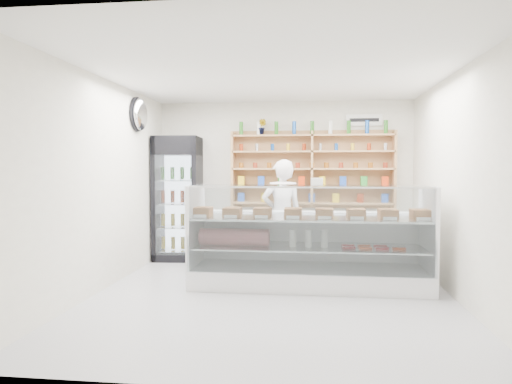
# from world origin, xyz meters

# --- Properties ---
(room) EXTENTS (5.00, 5.00, 5.00)m
(room) POSITION_xyz_m (0.00, 0.00, 1.40)
(room) COLOR #AFAEB3
(room) RESTS_ON ground
(display_counter) EXTENTS (3.18, 0.95, 1.39)m
(display_counter) POSITION_xyz_m (0.45, 0.50, 0.37)
(display_counter) COLOR white
(display_counter) RESTS_ON floor
(shop_worker) EXTENTS (0.73, 0.59, 1.75)m
(shop_worker) POSITION_xyz_m (0.03, 1.46, 0.87)
(shop_worker) COLOR silver
(shop_worker) RESTS_ON floor
(drinks_cooler) EXTENTS (0.83, 0.81, 2.16)m
(drinks_cooler) POSITION_xyz_m (-1.85, 2.13, 1.08)
(drinks_cooler) COLOR black
(drinks_cooler) RESTS_ON floor
(wall_shelving) EXTENTS (2.84, 0.28, 1.33)m
(wall_shelving) POSITION_xyz_m (0.50, 2.34, 1.59)
(wall_shelving) COLOR tan
(wall_shelving) RESTS_ON back_wall
(potted_plant) EXTENTS (0.19, 0.17, 0.28)m
(potted_plant) POSITION_xyz_m (-0.38, 2.34, 2.34)
(potted_plant) COLOR #1E6626
(potted_plant) RESTS_ON wall_shelving
(security_mirror) EXTENTS (0.15, 0.50, 0.50)m
(security_mirror) POSITION_xyz_m (-2.17, 1.20, 2.45)
(security_mirror) COLOR silver
(security_mirror) RESTS_ON left_wall
(wall_sign) EXTENTS (0.62, 0.03, 0.20)m
(wall_sign) POSITION_xyz_m (1.40, 2.47, 2.45)
(wall_sign) COLOR white
(wall_sign) RESTS_ON back_wall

